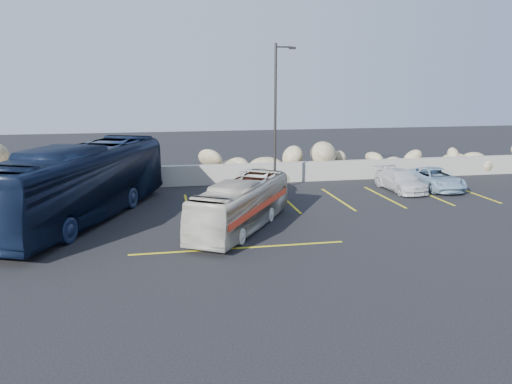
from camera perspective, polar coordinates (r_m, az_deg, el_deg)
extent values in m
plane|color=black|center=(18.51, 1.25, -6.44)|extent=(90.00, 90.00, 0.00)
cube|color=gray|center=(29.84, -3.62, 2.04)|extent=(60.00, 0.40, 1.20)
cube|color=gold|center=(24.88, -7.83, -1.58)|extent=(0.12, 5.00, 0.01)
cube|color=gold|center=(25.64, 3.62, -1.06)|extent=(0.12, 5.00, 0.01)
cube|color=gold|center=(26.44, 9.30, -0.78)|extent=(0.12, 5.00, 0.01)
cube|color=gold|center=(27.43, 14.40, -0.53)|extent=(0.12, 5.00, 0.01)
cube|color=gold|center=(28.63, 19.11, -0.29)|extent=(0.12, 5.00, 0.01)
cube|color=gold|center=(30.01, 23.42, -0.08)|extent=(0.12, 5.00, 0.01)
cube|color=gold|center=(18.52, -1.92, -6.42)|extent=(8.00, 0.12, 0.01)
cylinder|color=#282624|center=(27.40, 2.21, 8.30)|extent=(0.14, 0.14, 8.00)
cylinder|color=#282624|center=(27.49, 3.23, 16.23)|extent=(0.90, 0.08, 0.08)
cube|color=#282624|center=(27.60, 4.17, 16.09)|extent=(0.35, 0.18, 0.12)
imported|color=beige|center=(20.65, -1.66, -1.47)|extent=(5.32, 7.14, 2.04)
imported|color=black|center=(23.16, -19.48, 0.98)|extent=(7.15, 12.15, 3.34)
imported|color=silver|center=(26.55, 0.50, 1.08)|extent=(2.16, 4.54, 1.50)
imported|color=silver|center=(29.15, 16.19, 1.27)|extent=(1.81, 4.07, 1.16)
imported|color=#89A8C2|center=(30.23, 19.87, 1.44)|extent=(2.11, 4.33, 1.19)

